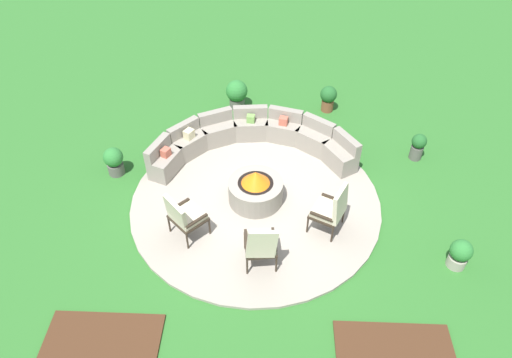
{
  "coord_description": "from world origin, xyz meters",
  "views": [
    {
      "loc": [
        0.28,
        -6.78,
        6.88
      ],
      "look_at": [
        0.0,
        0.2,
        0.45
      ],
      "focal_mm": 33.1,
      "sensor_mm": 36.0,
      "label": 1
    }
  ],
  "objects_px": {
    "fire_pit": "(256,189)",
    "potted_plant_4": "(328,97)",
    "curved_stone_bench": "(251,140)",
    "lounge_chair_front_right": "(261,244)",
    "lounge_chair_front_left": "(184,215)",
    "potted_plant_1": "(418,146)",
    "potted_plant_2": "(114,160)",
    "lounge_chair_back_left": "(332,208)",
    "potted_plant_0": "(460,253)",
    "potted_plant_3": "(237,93)"
  },
  "relations": [
    {
      "from": "potted_plant_4",
      "to": "fire_pit",
      "type": "bearing_deg",
      "value": -116.6
    },
    {
      "from": "fire_pit",
      "to": "potted_plant_4",
      "type": "distance_m",
      "value": 3.77
    },
    {
      "from": "lounge_chair_front_right",
      "to": "potted_plant_2",
      "type": "xyz_separation_m",
      "value": [
        -3.22,
        2.37,
        -0.25
      ]
    },
    {
      "from": "lounge_chair_front_right",
      "to": "potted_plant_1",
      "type": "bearing_deg",
      "value": 35.62
    },
    {
      "from": "potted_plant_0",
      "to": "potted_plant_1",
      "type": "distance_m",
      "value": 2.99
    },
    {
      "from": "potted_plant_1",
      "to": "potted_plant_2",
      "type": "relative_size",
      "value": 0.97
    },
    {
      "from": "potted_plant_2",
      "to": "potted_plant_3",
      "type": "xyz_separation_m",
      "value": [
        2.45,
        2.65,
        0.06
      ]
    },
    {
      "from": "fire_pit",
      "to": "lounge_chair_front_left",
      "type": "distance_m",
      "value": 1.62
    },
    {
      "from": "fire_pit",
      "to": "potted_plant_2",
      "type": "bearing_deg",
      "value": 166.02
    },
    {
      "from": "fire_pit",
      "to": "lounge_chair_front_left",
      "type": "relative_size",
      "value": 1.06
    },
    {
      "from": "fire_pit",
      "to": "lounge_chair_front_right",
      "type": "xyz_separation_m",
      "value": [
        0.16,
        -1.6,
        0.25
      ]
    },
    {
      "from": "lounge_chair_front_left",
      "to": "lounge_chair_front_right",
      "type": "bearing_deg",
      "value": 21.07
    },
    {
      "from": "lounge_chair_front_left",
      "to": "potted_plant_3",
      "type": "height_order",
      "value": "lounge_chair_front_left"
    },
    {
      "from": "fire_pit",
      "to": "potted_plant_0",
      "type": "xyz_separation_m",
      "value": [
        3.65,
        -1.44,
        -0.03
      ]
    },
    {
      "from": "potted_plant_1",
      "to": "potted_plant_4",
      "type": "height_order",
      "value": "potted_plant_4"
    },
    {
      "from": "lounge_chair_back_left",
      "to": "potted_plant_1",
      "type": "distance_m",
      "value": 3.11
    },
    {
      "from": "curved_stone_bench",
      "to": "lounge_chair_back_left",
      "type": "relative_size",
      "value": 4.23
    },
    {
      "from": "lounge_chair_back_left",
      "to": "curved_stone_bench",
      "type": "bearing_deg",
      "value": 61.33
    },
    {
      "from": "fire_pit",
      "to": "potted_plant_4",
      "type": "height_order",
      "value": "fire_pit"
    },
    {
      "from": "fire_pit",
      "to": "potted_plant_2",
      "type": "xyz_separation_m",
      "value": [
        -3.06,
        0.76,
        0.0
      ]
    },
    {
      "from": "fire_pit",
      "to": "lounge_chair_front_left",
      "type": "height_order",
      "value": "lounge_chair_front_left"
    },
    {
      "from": "fire_pit",
      "to": "potted_plant_2",
      "type": "distance_m",
      "value": 3.16
    },
    {
      "from": "curved_stone_bench",
      "to": "lounge_chair_back_left",
      "type": "bearing_deg",
      "value": -55.36
    },
    {
      "from": "potted_plant_1",
      "to": "lounge_chair_front_left",
      "type": "bearing_deg",
      "value": -152.26
    },
    {
      "from": "potted_plant_2",
      "to": "potted_plant_3",
      "type": "height_order",
      "value": "potted_plant_3"
    },
    {
      "from": "lounge_chair_back_left",
      "to": "potted_plant_4",
      "type": "relative_size",
      "value": 1.56
    },
    {
      "from": "curved_stone_bench",
      "to": "potted_plant_4",
      "type": "distance_m",
      "value": 2.57
    },
    {
      "from": "lounge_chair_back_left",
      "to": "potted_plant_1",
      "type": "bearing_deg",
      "value": -16.27
    },
    {
      "from": "potted_plant_2",
      "to": "fire_pit",
      "type": "bearing_deg",
      "value": -13.98
    },
    {
      "from": "potted_plant_2",
      "to": "potted_plant_4",
      "type": "xyz_separation_m",
      "value": [
        4.75,
        2.61,
        0.03
      ]
    },
    {
      "from": "curved_stone_bench",
      "to": "lounge_chair_front_right",
      "type": "height_order",
      "value": "lounge_chair_front_right"
    },
    {
      "from": "fire_pit",
      "to": "potted_plant_0",
      "type": "bearing_deg",
      "value": -21.57
    },
    {
      "from": "lounge_chair_back_left",
      "to": "potted_plant_4",
      "type": "bearing_deg",
      "value": 23.17
    },
    {
      "from": "lounge_chair_back_left",
      "to": "fire_pit",
      "type": "bearing_deg",
      "value": 90.11
    },
    {
      "from": "fire_pit",
      "to": "potted_plant_3",
      "type": "bearing_deg",
      "value": 100.23
    },
    {
      "from": "potted_plant_3",
      "to": "potted_plant_4",
      "type": "xyz_separation_m",
      "value": [
        2.31,
        -0.04,
        -0.03
      ]
    },
    {
      "from": "fire_pit",
      "to": "curved_stone_bench",
      "type": "relative_size",
      "value": 0.24
    },
    {
      "from": "lounge_chair_front_right",
      "to": "lounge_chair_back_left",
      "type": "xyz_separation_m",
      "value": [
        1.28,
        0.89,
        0.01
      ]
    },
    {
      "from": "lounge_chair_back_left",
      "to": "potted_plant_2",
      "type": "bearing_deg",
      "value": 98.46
    },
    {
      "from": "lounge_chair_front_left",
      "to": "potted_plant_2",
      "type": "xyz_separation_m",
      "value": [
        -1.8,
        1.75,
        -0.24
      ]
    },
    {
      "from": "lounge_chair_front_right",
      "to": "potted_plant_0",
      "type": "xyz_separation_m",
      "value": [
        3.5,
        0.16,
        -0.28
      ]
    },
    {
      "from": "potted_plant_1",
      "to": "potted_plant_3",
      "type": "height_order",
      "value": "potted_plant_3"
    },
    {
      "from": "curved_stone_bench",
      "to": "potted_plant_2",
      "type": "xyz_separation_m",
      "value": [
        -2.9,
        -0.83,
        -0.01
      ]
    },
    {
      "from": "lounge_chair_back_left",
      "to": "potted_plant_1",
      "type": "xyz_separation_m",
      "value": [
        2.11,
        2.26,
        -0.26
      ]
    },
    {
      "from": "potted_plant_3",
      "to": "fire_pit",
      "type": "bearing_deg",
      "value": -79.77
    },
    {
      "from": "potted_plant_0",
      "to": "potted_plant_2",
      "type": "distance_m",
      "value": 7.07
    },
    {
      "from": "potted_plant_1",
      "to": "potted_plant_2",
      "type": "bearing_deg",
      "value": -173.24
    },
    {
      "from": "lounge_chair_front_right",
      "to": "lounge_chair_back_left",
      "type": "bearing_deg",
      "value": 27.37
    },
    {
      "from": "fire_pit",
      "to": "potted_plant_3",
      "type": "height_order",
      "value": "fire_pit"
    },
    {
      "from": "potted_plant_0",
      "to": "potted_plant_2",
      "type": "bearing_deg",
      "value": 161.81
    }
  ]
}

